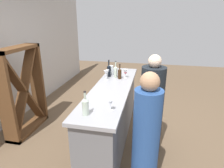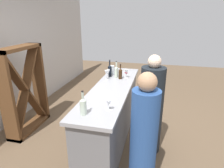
{
  "view_description": "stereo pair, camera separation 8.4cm",
  "coord_description": "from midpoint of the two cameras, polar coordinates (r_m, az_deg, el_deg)",
  "views": [
    {
      "loc": [
        -2.88,
        -0.61,
        2.09
      ],
      "look_at": [
        0.0,
        0.0,
        1.04
      ],
      "focal_mm": 30.62,
      "sensor_mm": 36.0,
      "label": 1
    },
    {
      "loc": [
        -2.86,
        -0.69,
        2.09
      ],
      "look_at": [
        0.0,
        0.0,
        1.04
      ],
      "focal_mm": 30.62,
      "sensor_mm": 36.0,
      "label": 2
    }
  ],
  "objects": [
    {
      "name": "ground_plane",
      "position": [
        3.61,
        -0.7,
        -15.81
      ],
      "size": [
        12.0,
        12.0,
        0.0
      ],
      "primitive_type": "plane",
      "color": "brown"
    },
    {
      "name": "bar_counter",
      "position": [
        3.34,
        -0.73,
        -8.79
      ],
      "size": [
        2.44,
        0.6,
        0.99
      ],
      "color": "slate",
      "rests_on": "ground"
    },
    {
      "name": "wine_rack",
      "position": [
        3.86,
        -25.6,
        -1.91
      ],
      "size": [
        0.97,
        0.28,
        1.61
      ],
      "color": "brown",
      "rests_on": "ground"
    },
    {
      "name": "wine_bottle_leftmost_clear_pale",
      "position": [
        2.26,
        -9.02,
        -6.52
      ],
      "size": [
        0.08,
        0.08,
        0.3
      ],
      "color": "#B7C6B2",
      "rests_on": "bar_counter"
    },
    {
      "name": "wine_bottle_second_left_amber_brown",
      "position": [
        3.53,
        1.61,
        3.24
      ],
      "size": [
        0.07,
        0.07,
        0.28
      ],
      "color": "#331E0F",
      "rests_on": "bar_counter"
    },
    {
      "name": "wine_bottle_center_clear_pale",
      "position": [
        3.6,
        0.39,
        3.8
      ],
      "size": [
        0.07,
        0.07,
        0.31
      ],
      "color": "#B7C6B2",
      "rests_on": "bar_counter"
    },
    {
      "name": "wine_bottle_second_right_near_black",
      "position": [
        3.66,
        -1.61,
        4.14
      ],
      "size": [
        0.07,
        0.07,
        0.32
      ],
      "color": "black",
      "rests_on": "bar_counter"
    },
    {
      "name": "wine_glass_near_left",
      "position": [
        2.34,
        -1.49,
        -5.75
      ],
      "size": [
        0.07,
        0.07,
        0.14
      ],
      "color": "white",
      "rests_on": "bar_counter"
    },
    {
      "name": "wine_glass_near_center",
      "position": [
        3.58,
        3.36,
        3.57
      ],
      "size": [
        0.08,
        0.08,
        0.16
      ],
      "color": "white",
      "rests_on": "bar_counter"
    },
    {
      "name": "wine_glass_near_right",
      "position": [
        3.56,
        -2.01,
        3.56
      ],
      "size": [
        0.06,
        0.06,
        0.16
      ],
      "color": "white",
      "rests_on": "bar_counter"
    },
    {
      "name": "wine_glass_far_left",
      "position": [
        3.47,
        -2.59,
        3.32
      ],
      "size": [
        0.07,
        0.07,
        0.18
      ],
      "color": "white",
      "rests_on": "bar_counter"
    },
    {
      "name": "water_pitcher",
      "position": [
        3.79,
        -0.96,
        4.15
      ],
      "size": [
        0.1,
        0.1,
        0.18
      ],
      "color": "silver",
      "rests_on": "bar_counter"
    },
    {
      "name": "person_left_guest",
      "position": [
        2.4,
        9.06,
        -15.61
      ],
      "size": [
        0.33,
        0.33,
        1.54
      ],
      "rotation": [
        0.0,
        0.0,
        1.56
      ],
      "color": "#284C8C",
      "rests_on": "ground"
    },
    {
      "name": "person_center_guest",
      "position": [
        3.06,
        10.85,
        -7.21
      ],
      "size": [
        0.45,
        0.45,
        1.58
      ],
      "rotation": [
        0.0,
        0.0,
        1.28
      ],
      "color": "black",
      "rests_on": "ground"
    }
  ]
}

